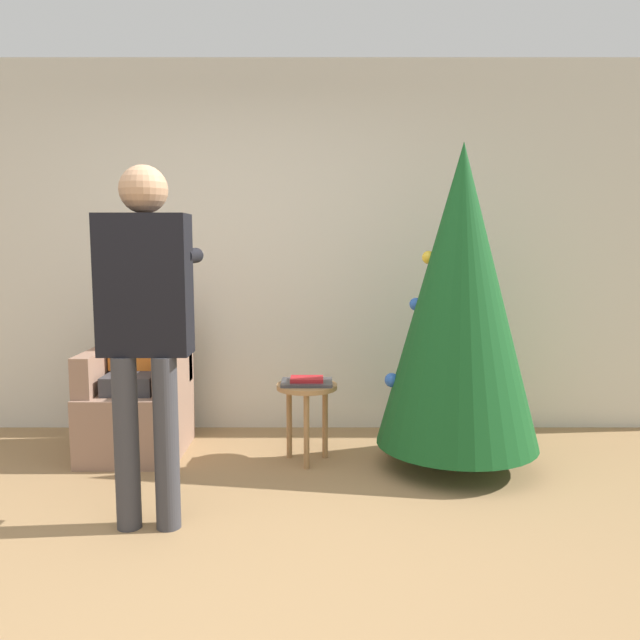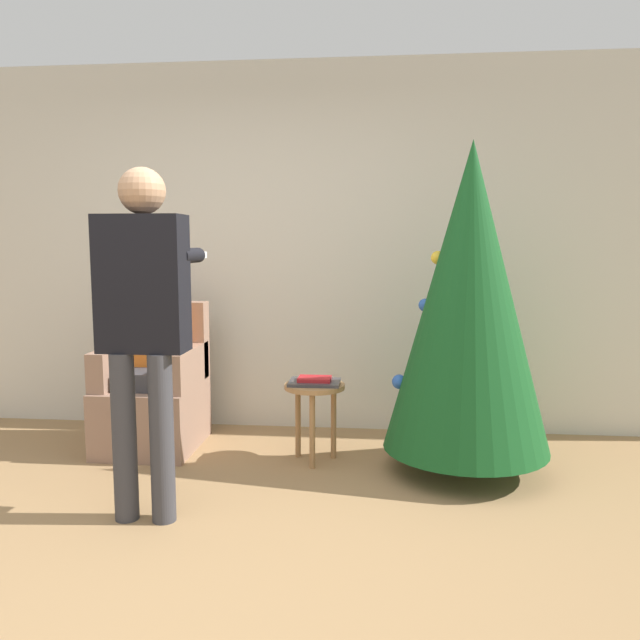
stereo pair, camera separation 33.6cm
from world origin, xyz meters
name	(u,v)px [view 1 (the left image)]	position (x,y,z in m)	size (l,w,h in m)	color
ground_plane	(190,585)	(0.00, 0.00, 0.00)	(14.00, 14.00, 0.00)	#99754C
wall_back	(248,249)	(0.00, 2.23, 1.35)	(8.00, 0.06, 2.70)	beige
christmas_tree	(459,297)	(1.38, 1.36, 1.07)	(0.99, 0.99, 1.99)	brown
armchair	(138,400)	(-0.69, 1.67, 0.35)	(0.62, 0.70, 0.98)	#93705B
person_seated	(135,351)	(-0.69, 1.65, 0.69)	(0.36, 0.46, 1.26)	#38383D
person_standing	(145,311)	(-0.31, 0.58, 1.06)	(0.45, 0.57, 1.76)	#38383D
side_stool	(306,398)	(0.45, 1.46, 0.42)	(0.38, 0.38, 0.50)	#A37547
laptop	(306,383)	(0.45, 1.46, 0.51)	(0.32, 0.24, 0.02)	#38383D
book	(306,379)	(0.45, 1.46, 0.54)	(0.21, 0.15, 0.02)	#B21E23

